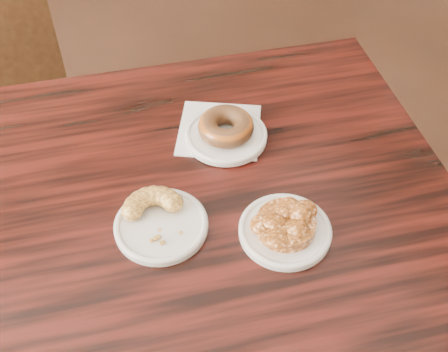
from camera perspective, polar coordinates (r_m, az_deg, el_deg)
name	(u,v)px	position (r m, az deg, el deg)	size (l,w,h in m)	color
floor	(219,321)	(1.78, -0.54, -14.49)	(5.00, 5.00, 0.00)	black
cafe_table	(220,306)	(1.38, -0.41, -13.03)	(0.93, 0.93, 0.75)	black
napkin	(219,130)	(1.21, -0.48, 4.72)	(0.17, 0.17, 0.00)	white
plate_donut	(226,136)	(1.18, 0.19, 4.13)	(0.17, 0.17, 0.01)	white
plate_cruller	(161,226)	(1.04, -6.40, -5.03)	(0.17, 0.17, 0.01)	silver
plate_fritter	(285,231)	(1.03, 6.21, -5.57)	(0.17, 0.17, 0.01)	silver
glazed_donut	(226,126)	(1.17, 0.19, 5.08)	(0.12, 0.12, 0.04)	maroon
apple_fritter	(286,223)	(1.01, 6.32, -4.76)	(0.15, 0.15, 0.04)	#401D06
cruller_fragment	(160,217)	(1.02, -6.51, -4.20)	(0.13, 0.13, 0.04)	brown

